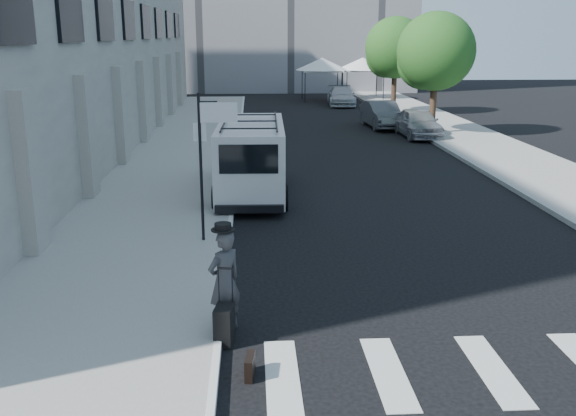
{
  "coord_description": "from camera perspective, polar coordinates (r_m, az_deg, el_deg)",
  "views": [
    {
      "loc": [
        -1.4,
        -11.57,
        4.93
      ],
      "look_at": [
        -0.64,
        1.77,
        1.3
      ],
      "focal_mm": 40.0,
      "sensor_mm": 36.0,
      "label": 1
    }
  ],
  "objects": [
    {
      "name": "businessman",
      "position": [
        10.94,
        -5.67,
        -6.49
      ],
      "size": [
        0.78,
        0.76,
        1.8
      ],
      "primitive_type": "imported",
      "rotation": [
        0.0,
        0.0,
        3.86
      ],
      "color": "#3B3B3D",
      "rests_on": "ground"
    },
    {
      "name": "parked_car_a",
      "position": [
        32.51,
        11.49,
        7.45
      ],
      "size": [
        1.79,
        4.25,
        1.44
      ],
      "primitive_type": "imported",
      "rotation": [
        0.0,
        0.0,
        0.02
      ],
      "color": "#9A9DA1",
      "rests_on": "ground"
    },
    {
      "name": "tree_far",
      "position": [
        41.7,
        9.35,
        13.69
      ],
      "size": [
        3.8,
        3.83,
        6.03
      ],
      "color": "black",
      "rests_on": "ground"
    },
    {
      "name": "sidewalk_left",
      "position": [
        28.14,
        -9.04,
        5.07
      ],
      "size": [
        4.5,
        48.0,
        0.15
      ],
      "primitive_type": "cube",
      "color": "gray",
      "rests_on": "ground"
    },
    {
      "name": "tent_left",
      "position": [
        49.92,
        3.05,
        12.63
      ],
      "size": [
        4.0,
        4.0,
        3.2
      ],
      "color": "black",
      "rests_on": "ground"
    },
    {
      "name": "cargo_van",
      "position": [
        20.21,
        -3.27,
        4.5
      ],
      "size": [
        2.27,
        6.12,
        2.29
      ],
      "rotation": [
        0.0,
        0.0,
        -0.02
      ],
      "color": "silver",
      "rests_on": "ground"
    },
    {
      "name": "parked_car_b",
      "position": [
        35.51,
        8.34,
        8.22
      ],
      "size": [
        1.81,
        4.42,
        1.43
      ],
      "primitive_type": "imported",
      "rotation": [
        0.0,
        0.0,
        0.07
      ],
      "color": "#4E5054",
      "rests_on": "ground"
    },
    {
      "name": "suitcase",
      "position": [
        10.71,
        -5.7,
        -10.31
      ],
      "size": [
        0.35,
        0.49,
        1.26
      ],
      "rotation": [
        0.0,
        0.0,
        -0.15
      ],
      "color": "black",
      "rests_on": "ground"
    },
    {
      "name": "ground",
      "position": [
        12.66,
        3.39,
        -7.75
      ],
      "size": [
        120.0,
        120.0,
        0.0
      ],
      "primitive_type": "plane",
      "color": "black",
      "rests_on": "ground"
    },
    {
      "name": "sign_pole",
      "position": [
        14.98,
        -6.94,
        6.34
      ],
      "size": [
        1.03,
        0.07,
        3.5
      ],
      "color": "black",
      "rests_on": "sidewalk_left"
    },
    {
      "name": "parked_car_c",
      "position": [
        46.5,
        4.75,
        9.88
      ],
      "size": [
        2.11,
        4.66,
        1.32
      ],
      "primitive_type": "imported",
      "rotation": [
        0.0,
        0.0,
        -0.06
      ],
      "color": "#B2B5BB",
      "rests_on": "ground"
    },
    {
      "name": "briefcase",
      "position": [
        9.81,
        -3.41,
        -13.87
      ],
      "size": [
        0.17,
        0.45,
        0.34
      ],
      "primitive_type": "cube",
      "rotation": [
        0.0,
        0.0,
        -0.11
      ],
      "color": "black",
      "rests_on": "ground"
    },
    {
      "name": "tent_right",
      "position": [
        50.86,
        6.66,
        12.6
      ],
      "size": [
        4.0,
        4.0,
        3.2
      ],
      "color": "black",
      "rests_on": "ground"
    },
    {
      "name": "building_left",
      "position": [
        31.27,
        -23.03,
        16.01
      ],
      "size": [
        10.0,
        44.0,
        12.0
      ],
      "primitive_type": "cube",
      "color": "gray",
      "rests_on": "ground"
    },
    {
      "name": "tree_near",
      "position": [
        32.96,
        12.76,
        13.17
      ],
      "size": [
        3.8,
        3.83,
        6.03
      ],
      "color": "black",
      "rests_on": "ground"
    },
    {
      "name": "sidewalk_right",
      "position": [
        33.59,
        14.92,
        6.38
      ],
      "size": [
        4.0,
        56.0,
        0.15
      ],
      "primitive_type": "cube",
      "color": "gray",
      "rests_on": "ground"
    }
  ]
}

